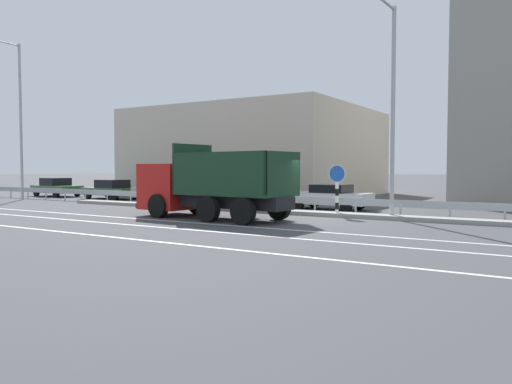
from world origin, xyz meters
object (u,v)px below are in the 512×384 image
object	(u,v)px
street_lamp_0	(19,115)
parked_car_3	(244,193)
dump_truck	(199,190)
parked_car_0	(56,187)
parked_car_2	(168,191)
parked_car_4	(330,197)
parked_car_1	(112,189)
median_road_sign	(337,189)
street_lamp_1	(391,100)

from	to	relation	value
street_lamp_0	parked_car_3	world-z (taller)	street_lamp_0
dump_truck	parked_car_0	bearing A→B (deg)	74.83
street_lamp_0	parked_car_2	xyz separation A→B (m)	(10.66, 3.12, -5.11)
street_lamp_0	parked_car_4	bearing A→B (deg)	9.10
parked_car_1	parked_car_3	size ratio (longest dim) A/B	1.02
median_road_sign	parked_car_4	world-z (taller)	median_road_sign
dump_truck	street_lamp_0	size ratio (longest dim) A/B	0.70
dump_truck	parked_car_3	world-z (taller)	dump_truck
median_road_sign	parked_car_3	size ratio (longest dim) A/B	0.51
median_road_sign	street_lamp_0	world-z (taller)	street_lamp_0
dump_truck	parked_car_3	bearing A→B (deg)	21.72
dump_truck	median_road_sign	size ratio (longest dim) A/B	3.25
median_road_sign	parked_car_0	xyz separation A→B (m)	(-24.59, 3.60, -0.53)
parked_car_1	parked_car_2	size ratio (longest dim) A/B	0.97
dump_truck	median_road_sign	bearing A→B (deg)	-49.12
dump_truck	parked_car_4	xyz separation A→B (m)	(3.31, 6.80, -0.54)
median_road_sign	parked_car_2	bearing A→B (deg)	167.22
median_road_sign	parked_car_4	xyz separation A→B (m)	(-1.72, 3.18, -0.55)
dump_truck	street_lamp_1	size ratio (longest dim) A/B	0.84
dump_truck	street_lamp_1	xyz separation A→B (m)	(7.47, 3.51, 3.81)
parked_car_0	parked_car_4	xyz separation A→B (m)	(22.87, -0.42, -0.02)
parked_car_0	median_road_sign	bearing A→B (deg)	85.15
street_lamp_1	parked_car_0	bearing A→B (deg)	172.19
dump_truck	street_lamp_0	distance (m)	19.07
street_lamp_0	parked_car_1	xyz separation A→B (m)	(4.89, 3.71, -5.13)
street_lamp_1	parked_car_3	size ratio (longest dim) A/B	1.98
parked_car_4	street_lamp_1	bearing A→B (deg)	-126.76
street_lamp_0	street_lamp_1	bearing A→B (deg)	0.35
parked_car_1	parked_car_3	bearing A→B (deg)	-88.77
street_lamp_1	parked_car_2	size ratio (longest dim) A/B	1.88
parked_car_0	parked_car_2	bearing A→B (deg)	89.91
median_road_sign	parked_car_2	size ratio (longest dim) A/B	0.49
street_lamp_0	street_lamp_1	size ratio (longest dim) A/B	1.19
parked_car_0	parked_car_2	distance (m)	12.05
median_road_sign	street_lamp_1	size ratio (longest dim) A/B	0.26
street_lamp_1	parked_car_1	bearing A→B (deg)	170.29
median_road_sign	street_lamp_1	distance (m)	4.51
street_lamp_0	parked_car_4	distance (m)	22.38
dump_truck	median_road_sign	world-z (taller)	dump_truck
median_road_sign	parked_car_0	world-z (taller)	median_road_sign
parked_car_0	parked_car_3	bearing A→B (deg)	92.24
median_road_sign	street_lamp_1	bearing A→B (deg)	-2.63
parked_car_1	parked_car_4	xyz separation A→B (m)	(16.61, -0.27, -0.00)
median_road_sign	parked_car_2	xyz separation A→B (m)	(-12.57, 2.85, -0.53)
parked_car_3	parked_car_4	size ratio (longest dim) A/B	1.04
parked_car_1	parked_car_4	world-z (taller)	parked_car_1
dump_truck	street_lamp_0	world-z (taller)	street_lamp_0
parked_car_1	median_road_sign	bearing A→B (deg)	-98.27
parked_car_4	parked_car_2	bearing A→B (deg)	93.25
parked_car_4	median_road_sign	bearing A→B (deg)	-150.00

